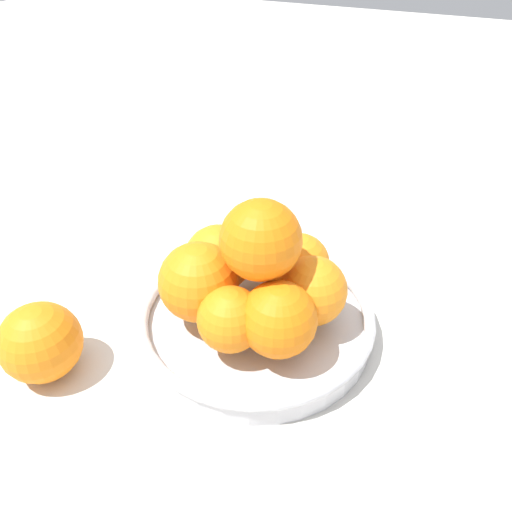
{
  "coord_description": "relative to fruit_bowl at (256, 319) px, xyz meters",
  "views": [
    {
      "loc": [
        -0.37,
        -0.17,
        0.4
      ],
      "look_at": [
        0.0,
        0.0,
        0.1
      ],
      "focal_mm": 35.0,
      "sensor_mm": 36.0,
      "label": 1
    }
  ],
  "objects": [
    {
      "name": "orange_pile",
      "position": [
        -0.0,
        0.0,
        0.06
      ],
      "size": [
        0.19,
        0.19,
        0.14
      ],
      "color": "orange",
      "rests_on": "fruit_bowl"
    },
    {
      "name": "ground_plane",
      "position": [
        0.0,
        0.0,
        -0.02
      ],
      "size": [
        4.0,
        4.0,
        0.0
      ],
      "primitive_type": "plane",
      "color": "beige"
    },
    {
      "name": "stray_orange",
      "position": [
        -0.14,
        0.17,
        0.02
      ],
      "size": [
        0.08,
        0.08,
        0.08
      ],
      "primitive_type": "sphere",
      "color": "orange",
      "rests_on": "ground_plane"
    },
    {
      "name": "fruit_bowl",
      "position": [
        0.0,
        0.0,
        0.0
      ],
      "size": [
        0.26,
        0.26,
        0.03
      ],
      "color": "silver",
      "rests_on": "ground_plane"
    }
  ]
}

